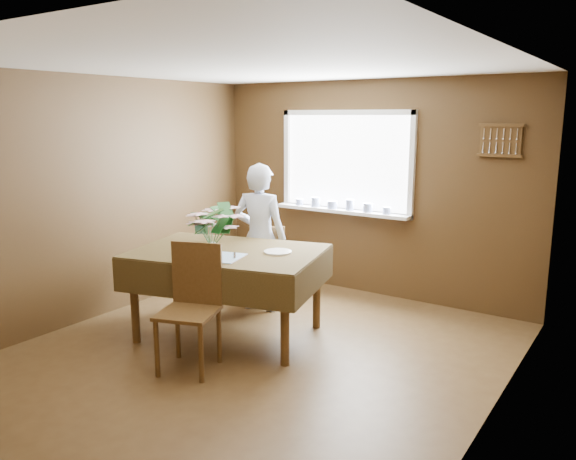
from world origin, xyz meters
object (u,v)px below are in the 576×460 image
Objects in this scene: chair_near at (192,302)px; seated_woman at (260,237)px; dining_table at (228,261)px; chair_far at (267,261)px; flower_bouquet at (211,226)px.

seated_woman is (-0.38, 1.47, 0.24)m from chair_near.
dining_table is at bearing 89.66° from seated_woman.
dining_table is at bearing 67.54° from chair_far.
seated_woman is at bearing 60.72° from chair_far.
flower_bouquet is (0.03, -0.25, 0.38)m from dining_table.
seated_woman is (0.02, -0.15, 0.30)m from chair_far.
flower_bouquet is at bearing -97.80° from dining_table.
dining_table is 0.74m from chair_near.
flower_bouquet reaches higher than chair_far.
chair_far is 0.57× the size of seated_woman.
chair_far is at bearing 101.56° from flower_bouquet.
flower_bouquet reaches higher than dining_table.
flower_bouquet is (0.24, -1.18, 0.62)m from chair_far.
chair_near is 1.54m from seated_woman.
seated_woman is (-0.20, 0.78, 0.06)m from dining_table.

